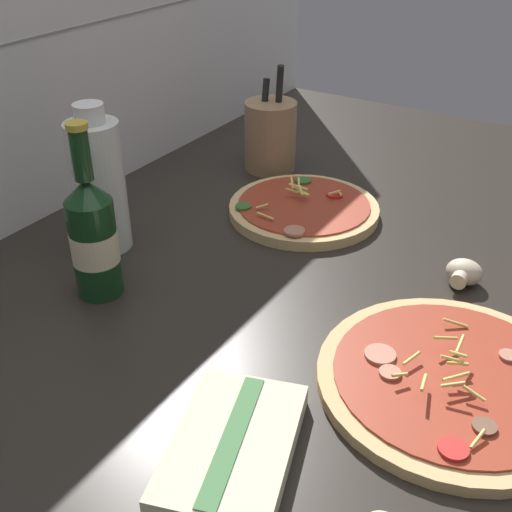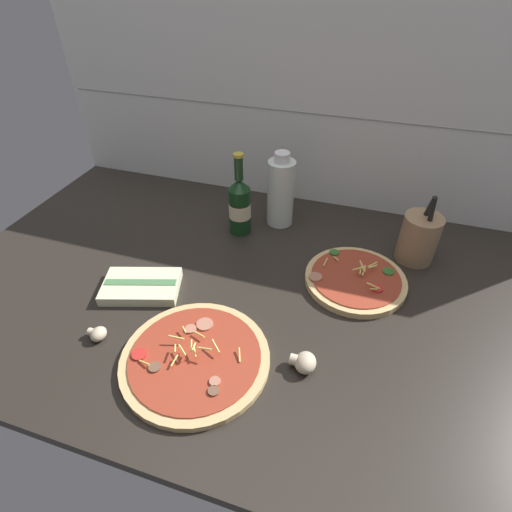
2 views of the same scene
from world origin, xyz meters
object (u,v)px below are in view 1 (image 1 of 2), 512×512
Objects in this scene: utensil_crock at (270,135)px; beer_bottle at (93,236)px; pizza_near at (452,380)px; pizza_far at (304,209)px; mushroom_right at (464,273)px; dish_towel at (233,447)px; oil_bottle at (99,185)px.

beer_bottle is at bearing -177.66° from utensil_crock.
pizza_near is at bearing -130.66° from utensil_crock.
pizza_far reaches higher than mushroom_right.
beer_bottle is 1.16× the size of dish_towel.
pizza_far is at bearing 20.68° from dish_towel.
utensil_crock is (13.32, 14.32, 5.52)cm from pizza_far.
oil_bottle is 1.12× the size of utensil_crock.
utensil_crock is (47.27, 1.93, -2.00)cm from beer_bottle.
mushroom_right is (17.92, -48.23, -8.28)cm from oil_bottle.
utensil_crock is (37.82, -5.91, -3.50)cm from oil_bottle.
beer_bottle is 34.39cm from dish_towel.
mushroom_right is 0.27× the size of utensil_crock.
oil_bottle is 52.11cm from mushroom_right.
dish_towel is (-20.71, 14.89, 0.38)cm from pizza_near.
utensil_crock is 69.62cm from dish_towel.
beer_bottle is 1.08× the size of oil_bottle.
oil_bottle is 4.23× the size of mushroom_right.
oil_bottle reaches higher than pizza_far.
beer_bottle is at bearing 124.13° from mushroom_right.
beer_bottle reaches higher than mushroom_right.
pizza_far is (27.34, 33.02, 0.14)cm from pizza_near.
pizza_near is 62.66cm from utensil_crock.
pizza_near is 5.75× the size of mushroom_right.
oil_bottle is at bearing 86.95° from pizza_near.
pizza_near is 1.26× the size of beer_bottle.
mushroom_right is 42.63cm from dish_towel.
utensil_crock reaches higher than pizza_near.
mushroom_right is 47.01cm from utensil_crock.
dish_towel is (-14.10, -30.52, -7.28)cm from beer_bottle.
utensil_crock is at bearing 49.34° from pizza_near.
oil_bottle is 38.44cm from utensil_crock.
beer_bottle is 47.35cm from utensil_crock.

